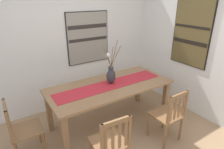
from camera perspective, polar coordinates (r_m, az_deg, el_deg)
The scene contains 10 objects.
wall_back at distance 3.93m, azimuth -11.95°, elevation 9.79°, with size 6.40×0.12×2.70m, color silver.
wall_side at distance 3.75m, azimuth 28.34°, elevation 6.99°, with size 0.12×6.40×2.70m, color silver.
dining_table at distance 3.30m, azimuth -0.58°, elevation -4.69°, with size 2.08×0.94×0.78m.
table_runner at distance 3.25m, azimuth -0.59°, elevation -3.04°, with size 1.92×0.36×0.01m, color #B7232D.
centerpiece_vase at distance 3.24m, azimuth -0.35°, elevation 0.12°, with size 0.31×0.22×0.77m.
chair_0 at distance 3.15m, azimuth 16.43°, elevation -11.32°, with size 0.43×0.43×0.90m.
chair_1 at distance 2.55m, azimuth -0.36°, elevation -19.52°, with size 0.45×0.45×0.90m.
chair_2 at distance 3.01m, azimuth -25.15°, elevation -14.42°, with size 0.43×0.43×0.90m.
painting_on_back_wall at distance 4.00m, azimuth -7.09°, elevation 10.70°, with size 0.90×0.05×1.03m.
painting_on_side_wall at distance 3.90m, azimuth 22.45°, elevation 11.59°, with size 0.05×0.78×1.27m.
Camera 1 is at (-1.36, -1.74, 2.18)m, focal length 30.97 mm.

